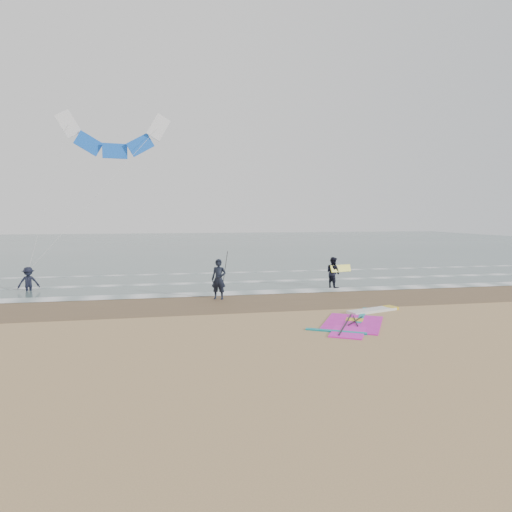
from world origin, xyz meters
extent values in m
plane|color=tan|center=(0.00, 0.00, 0.00)|extent=(120.00, 120.00, 0.00)
cube|color=#47605E|center=(0.00, 48.00, 0.01)|extent=(120.00, 80.00, 0.02)
cube|color=brown|center=(0.00, 6.00, 0.00)|extent=(120.00, 5.00, 0.01)
cube|color=white|center=(0.00, 8.20, 0.03)|extent=(120.00, 1.20, 0.02)
cube|color=white|center=(0.00, 12.00, 0.03)|extent=(120.00, 0.70, 0.02)
cube|color=white|center=(0.00, 16.50, 0.03)|extent=(120.00, 0.50, 0.01)
cube|color=white|center=(3.23, 2.76, 0.05)|extent=(2.34, 1.24, 0.11)
cube|color=yellow|center=(4.23, 3.08, 0.06)|extent=(0.56, 0.65, 0.12)
cube|color=#EE1EC7|center=(1.60, 0.94, 0.02)|extent=(3.19, 3.52, 0.04)
cube|color=#EE1EC7|center=(0.92, -0.24, 0.02)|extent=(1.76, 1.96, 0.04)
cube|color=#0C8C99|center=(2.51, 2.12, 0.02)|extent=(1.63, 2.62, 0.05)
cube|color=#0C8C99|center=(0.55, -0.06, 0.02)|extent=(1.91, 1.22, 0.05)
cube|color=yellow|center=(1.87, 1.39, 0.02)|extent=(0.82, 0.79, 0.05)
cylinder|color=black|center=(1.23, 0.76, 0.05)|extent=(1.68, 2.86, 0.05)
cylinder|color=black|center=(1.78, 1.12, 0.06)|extent=(1.12, 1.24, 0.04)
cylinder|color=black|center=(1.78, 1.12, 0.06)|extent=(0.54, 1.57, 0.04)
imported|color=black|center=(-2.66, 6.80, 0.96)|extent=(0.83, 0.70, 1.92)
imported|color=black|center=(3.89, 8.96, 0.85)|extent=(0.92, 1.02, 1.71)
imported|color=black|center=(-12.18, 11.03, 0.82)|extent=(1.19, 0.91, 1.63)
cylinder|color=black|center=(-2.36, 6.80, 1.41)|extent=(0.17, 0.86, 1.82)
cube|color=yellow|center=(4.29, 8.86, 1.08)|extent=(1.30, 0.51, 0.39)
cube|color=white|center=(-10.87, 15.97, 9.61)|extent=(1.56, 0.39, 1.79)
cube|color=blue|center=(-9.71, 15.97, 8.46)|extent=(1.78, 0.43, 1.57)
cube|color=blue|center=(-8.13, 15.97, 8.04)|extent=(1.52, 0.38, 0.94)
cube|color=blue|center=(-6.56, 15.97, 8.46)|extent=(1.78, 0.43, 1.57)
cube|color=white|center=(-5.40, 15.97, 9.61)|extent=(1.56, 0.39, 1.79)
cylinder|color=beige|center=(-11.53, 13.50, 5.34)|extent=(1.34, 4.96, 8.56)
cylinder|color=beige|center=(-8.79, 13.50, 5.34)|extent=(6.80, 4.96, 8.56)
camera|label=1|loc=(-5.15, -14.52, 3.98)|focal=32.00mm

